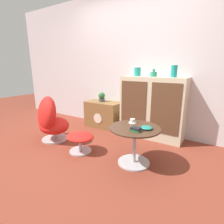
{
  "coord_description": "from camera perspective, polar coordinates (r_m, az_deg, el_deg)",
  "views": [
    {
      "loc": [
        1.5,
        -1.61,
        1.24
      ],
      "look_at": [
        0.08,
        0.6,
        0.55
      ],
      "focal_mm": 28.0,
      "sensor_mm": 36.0,
      "label": 1
    }
  ],
  "objects": [
    {
      "name": "coffee_table",
      "position": [
        2.27,
        7.37,
        -9.01
      ],
      "size": [
        0.64,
        0.64,
        0.5
      ],
      "color": "#B7B7BC",
      "rests_on": "ground_plane"
    },
    {
      "name": "wall_back",
      "position": [
        3.45,
        7.16,
        15.62
      ],
      "size": [
        6.4,
        0.06,
        2.6
      ],
      "color": "silver",
      "rests_on": "ground_plane"
    },
    {
      "name": "bowl",
      "position": [
        2.17,
        11.17,
        -5.02
      ],
      "size": [
        0.15,
        0.15,
        0.04
      ],
      "color": "#1E7A70",
      "rests_on": "coffee_table"
    },
    {
      "name": "vase_leftmost",
      "position": [
        3.17,
        8.27,
        12.86
      ],
      "size": [
        0.12,
        0.12,
        0.15
      ],
      "color": "teal",
      "rests_on": "sideboard"
    },
    {
      "name": "teacup",
      "position": [
        2.36,
        6.74,
        -3.02
      ],
      "size": [
        0.11,
        0.11,
        0.06
      ],
      "color": "white",
      "rests_on": "coffee_table"
    },
    {
      "name": "ground_plane",
      "position": [
        2.52,
        -9.29,
        -14.93
      ],
      "size": [
        12.0,
        12.0,
        0.0
      ],
      "primitive_type": "plane",
      "color": "brown"
    },
    {
      "name": "vase_inner_right",
      "position": [
        2.97,
        19.62,
        12.43
      ],
      "size": [
        0.1,
        0.1,
        0.19
      ],
      "color": "teal",
      "rests_on": "sideboard"
    },
    {
      "name": "sideboard",
      "position": [
        3.13,
        12.99,
        1.36
      ],
      "size": [
        1.1,
        0.39,
        1.07
      ],
      "color": "beige",
      "rests_on": "ground_plane"
    },
    {
      "name": "potted_plant",
      "position": [
        3.61,
        -3.38,
        4.91
      ],
      "size": [
        0.14,
        0.14,
        0.19
      ],
      "color": "#4C4C51",
      "rests_on": "tv_console"
    },
    {
      "name": "book_stack",
      "position": [
        2.08,
        7.72,
        -5.59
      ],
      "size": [
        0.12,
        0.09,
        0.05
      ],
      "color": "#237038",
      "rests_on": "coffee_table"
    },
    {
      "name": "ottoman",
      "position": [
        2.64,
        -10.42,
        -8.57
      ],
      "size": [
        0.43,
        0.37,
        0.28
      ],
      "color": "#B7B7BC",
      "rests_on": "ground_plane"
    },
    {
      "name": "tv_console",
      "position": [
        3.66,
        -2.8,
        -0.72
      ],
      "size": [
        0.73,
        0.41,
        0.53
      ],
      "color": "brown",
      "rests_on": "ground_plane"
    },
    {
      "name": "egg_chair",
      "position": [
        3.12,
        -19.43,
        -2.51
      ],
      "size": [
        0.73,
        0.7,
        0.79
      ],
      "color": "#B7B7BC",
      "rests_on": "ground_plane"
    },
    {
      "name": "vase_inner_left",
      "position": [
        3.06,
        13.39,
        11.98
      ],
      "size": [
        0.11,
        0.11,
        0.12
      ],
      "color": "#2D8E6B",
      "rests_on": "sideboard"
    }
  ]
}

